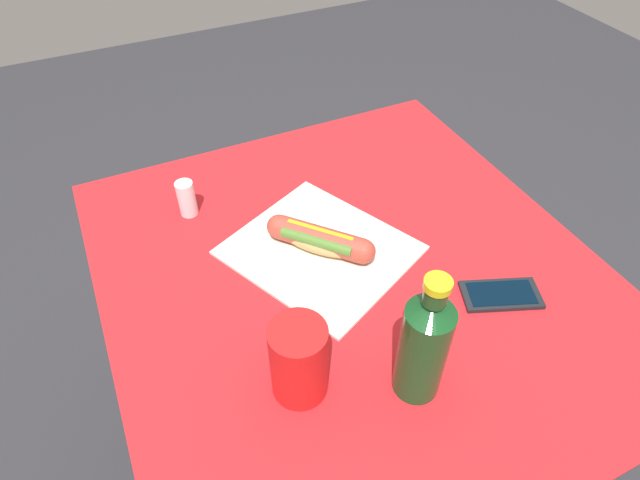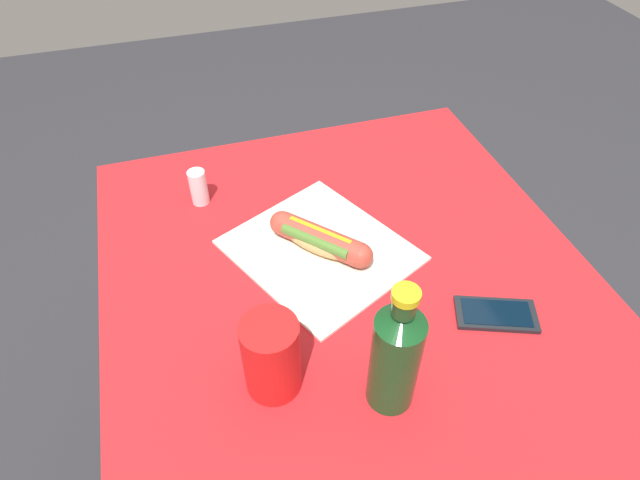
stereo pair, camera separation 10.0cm
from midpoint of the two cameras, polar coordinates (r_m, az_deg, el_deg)
name	(u,v)px [view 1 (the left image)]	position (r m, az deg, el deg)	size (l,w,h in m)	color
ground_plane	(341,457)	(1.65, 0.42, -22.08)	(6.00, 6.00, 0.00)	#2D2D33
dining_table	(350,324)	(1.11, 0.59, -9.07)	(0.96, 0.88, 0.78)	brown
paper_wrapper	(320,250)	(1.02, -2.81, -1.22)	(0.31, 0.28, 0.01)	silver
hot_dog	(320,240)	(1.00, -2.88, -0.10)	(0.17, 0.16, 0.05)	tan
cell_phone	(501,295)	(0.98, 15.88, -5.74)	(0.11, 0.15, 0.01)	black
soda_bottle	(424,345)	(0.77, 7.24, -11.18)	(0.07, 0.07, 0.24)	#14471E
drinking_cup	(299,361)	(0.79, -5.97, -12.80)	(0.08, 0.08, 0.14)	red
salt_shaker	(187,198)	(1.12, -16.46, 4.13)	(0.04, 0.04, 0.08)	silver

